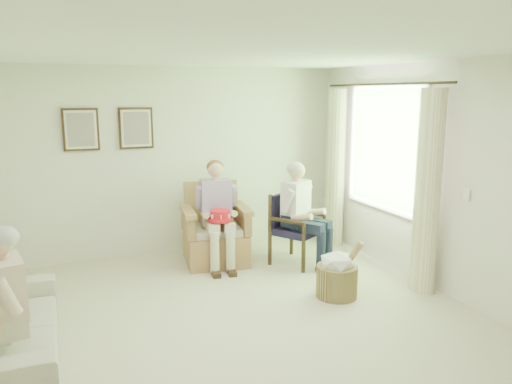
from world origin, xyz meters
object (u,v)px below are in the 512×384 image
(person_sofa, at_px, (1,301))
(red_hat, at_px, (220,216))
(wicker_armchair, at_px, (215,237))
(hatbox, at_px, (337,274))
(sofa, at_px, (10,327))
(wood_armchair, at_px, (295,225))
(person_dark, at_px, (300,207))
(person_wicker, at_px, (218,206))

(person_sofa, distance_m, red_hat, 2.97)
(wicker_armchair, height_order, red_hat, wicker_armchair)
(wicker_armchair, bearing_deg, hatbox, -53.64)
(sofa, bearing_deg, wicker_armchair, -54.14)
(person_sofa, relative_size, hatbox, 1.82)
(wood_armchair, distance_m, hatbox, 1.29)
(person_dark, relative_size, person_sofa, 1.09)
(wicker_armchair, xyz_separation_m, person_wicker, (-0.00, -0.14, 0.46))
(wood_armchair, distance_m, sofa, 3.64)
(wicker_armchair, height_order, person_dark, person_dark)
(sofa, distance_m, person_sofa, 0.60)
(person_wicker, relative_size, red_hat, 4.46)
(wood_armchair, bearing_deg, person_dark, -122.28)
(person_wicker, bearing_deg, wicker_armchair, 97.67)
(red_hat, bearing_deg, wood_armchair, -2.40)
(person_dark, xyz_separation_m, person_sofa, (-3.38, -1.62, -0.09))
(wood_armchair, relative_size, hatbox, 1.36)
(person_dark, distance_m, hatbox, 1.23)
(wood_armchair, height_order, person_wicker, person_wicker)
(wicker_armchair, relative_size, wood_armchair, 1.15)
(person_sofa, distance_m, hatbox, 3.35)
(person_dark, height_order, red_hat, person_dark)
(sofa, xyz_separation_m, person_dark, (3.38, 1.18, 0.50))
(person_sofa, bearing_deg, person_dark, 104.83)
(wicker_armchair, bearing_deg, red_hat, -88.11)
(person_wicker, height_order, person_dark, person_wicker)
(sofa, distance_m, person_dark, 3.61)
(wicker_armchair, distance_m, person_dark, 1.22)
(person_dark, bearing_deg, person_wicker, 125.93)
(person_wicker, distance_m, red_hat, 0.22)
(wood_armchair, xyz_separation_m, sofa, (-3.38, -1.33, -0.23))
(wicker_armchair, xyz_separation_m, wood_armchair, (1.00, -0.39, 0.17))
(wicker_armchair, bearing_deg, person_dark, -20.70)
(sofa, distance_m, person_wicker, 2.90)
(wood_armchair, xyz_separation_m, hatbox, (-0.10, -1.26, -0.24))
(wood_armchair, distance_m, person_sofa, 3.82)
(wood_armchair, height_order, person_sofa, person_sofa)
(sofa, distance_m, hatbox, 3.28)
(person_wicker, relative_size, hatbox, 2.01)
(person_wicker, relative_size, person_dark, 1.01)
(red_hat, bearing_deg, person_wicker, 80.27)
(wood_armchair, height_order, red_hat, wood_armchair)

